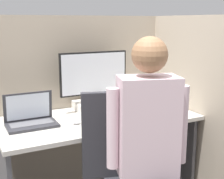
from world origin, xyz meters
TOP-DOWN VIEW (x-y plane):
  - cubicle_panel_back at (0.00, 0.73)m, footprint 2.01×0.04m
  - cubicle_panel_right at (0.78, 0.28)m, footprint 0.04×1.35m
  - desk at (0.00, 0.35)m, footprint 1.51×0.71m
  - paper_box at (0.06, 0.54)m, footprint 0.31×0.26m
  - monitor at (0.06, 0.55)m, footprint 0.58×0.17m
  - laptop at (-0.50, 0.39)m, footprint 0.35×0.21m
  - mouse at (-0.21, 0.27)m, footprint 0.06×0.05m
  - stapler at (0.69, 0.45)m, footprint 0.04×0.15m
  - carrot_toy at (0.04, 0.17)m, footprint 0.05×0.12m
  - office_chair at (-0.02, -0.22)m, footprint 0.58×0.62m
  - person at (0.02, -0.37)m, footprint 0.46×0.48m
  - coffee_mug at (0.44, 0.56)m, footprint 0.08×0.08m

SIDE VIEW (x-z plane):
  - office_chair at x=-0.02m, z-range 0.01..1.06m
  - desk at x=0.00m, z-range 0.19..0.94m
  - cubicle_panel_back at x=0.00m, z-range 0.00..1.52m
  - cubicle_panel_right at x=0.78m, z-range 0.00..1.52m
  - mouse at x=-0.21m, z-range 0.75..0.78m
  - stapler at x=0.69m, z-range 0.75..0.80m
  - carrot_toy at x=0.04m, z-range 0.75..0.80m
  - paper_box at x=0.06m, z-range 0.75..0.82m
  - laptop at x=-0.50m, z-range 0.68..0.91m
  - coffee_mug at x=0.44m, z-range 0.75..0.86m
  - person at x=0.02m, z-range 0.11..1.51m
  - monitor at x=0.06m, z-range 0.84..1.25m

